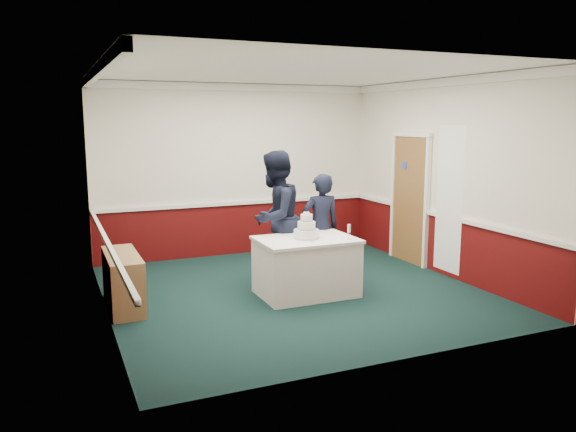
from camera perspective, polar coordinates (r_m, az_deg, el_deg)
name	(u,v)px	position (r m, az deg, el deg)	size (l,w,h in m)	color
ground	(294,291)	(7.94, 0.64, -7.67)	(5.00, 5.00, 0.00)	black
room_shell	(282,149)	(8.18, -0.57, 6.87)	(5.00, 5.00, 3.00)	silver
sideboard	(123,281)	(7.50, -16.39, -6.34)	(0.41, 1.20, 0.70)	#98744A
cake_table	(306,266)	(7.71, 1.87, -5.11)	(1.32, 0.92, 0.79)	white
wedding_cake	(306,230)	(7.59, 1.89, -1.47)	(0.35, 0.35, 0.36)	white
cake_knife	(311,241)	(7.43, 2.33, -2.57)	(0.01, 0.22, 0.01)	silver
champagne_flute	(349,229)	(7.57, 6.22, -1.34)	(0.05, 0.05, 0.21)	silver
person_man	(275,218)	(8.12, -1.34, -0.21)	(0.95, 0.74, 1.95)	black
person_woman	(321,228)	(8.30, 3.34, -1.20)	(0.59, 0.38, 1.61)	black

